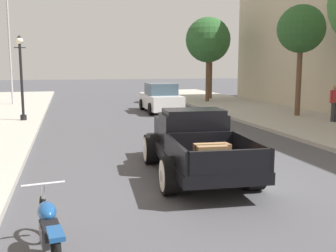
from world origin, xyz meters
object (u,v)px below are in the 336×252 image
at_px(hotrod_truck_black, 194,143).
at_px(street_tree_second, 301,30).
at_px(motorcycle_parked, 49,228).
at_px(pedestrian_sidewalk_right, 335,101).
at_px(flagpole, 12,16).
at_px(street_tree_farthest, 211,39).
at_px(street_tree_third, 208,40).
at_px(car_background_white, 160,99).
at_px(street_lamp_far, 21,71).

xyz_separation_m(hotrod_truck_black, street_tree_second, (8.26, 8.64, 3.62)).
xyz_separation_m(motorcycle_parked, pedestrian_sidewalk_right, (11.89, 10.02, 0.64)).
bearing_deg(flagpole, hotrod_truck_black, -71.58).
height_order(pedestrian_sidewalk_right, street_tree_farthest, street_tree_farthest).
bearing_deg(street_tree_farthest, street_tree_third, -114.82).
bearing_deg(pedestrian_sidewalk_right, street_tree_third, 99.88).
relative_size(hotrod_truck_black, motorcycle_parked, 2.38).
relative_size(car_background_white, flagpole, 0.47).
height_order(hotrod_truck_black, car_background_white, car_background_white).
relative_size(street_tree_second, street_tree_third, 0.94).
distance_m(pedestrian_sidewalk_right, street_tree_second, 4.12).
bearing_deg(hotrod_truck_black, street_tree_second, 46.28).
bearing_deg(motorcycle_parked, street_tree_farthest, 65.04).
xyz_separation_m(car_background_white, flagpole, (-8.40, 5.65, 5.00)).
bearing_deg(street_tree_farthest, street_tree_second, -86.98).
relative_size(street_tree_second, street_tree_farthest, 0.92).
bearing_deg(street_tree_farthest, flagpole, -175.54).
xyz_separation_m(car_background_white, street_tree_farthest, (5.48, 6.73, 3.87)).
bearing_deg(street_tree_third, pedestrian_sidewalk_right, -80.12).
bearing_deg(car_background_white, street_tree_second, -35.76).
distance_m(car_background_white, street_tree_third, 7.24).
height_order(flagpole, street_tree_third, flagpole).
height_order(flagpole, street_tree_second, flagpole).
bearing_deg(motorcycle_parked, street_lamp_far, 96.77).
relative_size(street_lamp_far, street_tree_third, 0.66).
bearing_deg(flagpole, street_tree_farthest, 4.46).
height_order(motorcycle_parked, street_tree_farthest, street_tree_farthest).
bearing_deg(car_background_white, hotrod_truck_black, -99.55).
bearing_deg(pedestrian_sidewalk_right, hotrod_truck_black, -144.24).
bearing_deg(street_tree_farthest, hotrod_truck_black, -111.24).
bearing_deg(car_background_white, flagpole, 146.08).
height_order(street_lamp_far, street_tree_third, street_tree_third).
height_order(street_tree_second, street_tree_farthest, street_tree_farthest).
xyz_separation_m(flagpole, street_tree_third, (12.83, -1.20, -1.39)).
bearing_deg(street_lamp_far, hotrod_truck_black, -63.93).
xyz_separation_m(flagpole, street_tree_farthest, (13.89, 1.08, -1.13)).
xyz_separation_m(hotrod_truck_black, pedestrian_sidewalk_right, (8.58, 6.18, 0.33)).
distance_m(street_lamp_far, street_tree_third, 13.84).
bearing_deg(flagpole, street_lamp_far, -81.68).
relative_size(pedestrian_sidewalk_right, street_tree_second, 0.30).
bearing_deg(car_background_white, street_tree_third, 45.14).
bearing_deg(street_tree_third, motorcycle_parked, -114.98).
height_order(pedestrian_sidewalk_right, flagpole, flagpole).
relative_size(hotrod_truck_black, street_tree_third, 0.86).
distance_m(car_background_white, pedestrian_sidewalk_right, 9.36).
height_order(hotrod_truck_black, flagpole, flagpole).
relative_size(motorcycle_parked, street_tree_farthest, 0.36).
height_order(pedestrian_sidewalk_right, street_lamp_far, street_lamp_far).
height_order(street_lamp_far, street_tree_farthest, street_tree_farthest).
height_order(pedestrian_sidewalk_right, street_tree_second, street_tree_second).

